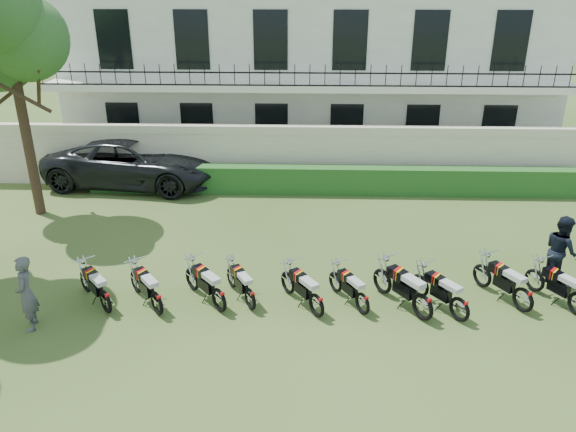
% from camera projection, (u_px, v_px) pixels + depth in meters
% --- Properties ---
extents(ground, '(100.00, 100.00, 0.00)m').
position_uv_depth(ground, '(308.00, 295.00, 14.00)').
color(ground, '#314D1E').
rests_on(ground, ground).
extents(perimeter_wall, '(30.00, 0.35, 2.30)m').
position_uv_depth(perimeter_wall, '(309.00, 156.00, 20.89)').
color(perimeter_wall, '#F0E7C9').
rests_on(perimeter_wall, ground).
extents(hedge, '(18.00, 0.60, 1.00)m').
position_uv_depth(hedge, '(336.00, 180.00, 20.39)').
color(hedge, '#214A1A').
rests_on(hedge, ground).
extents(building, '(20.40, 9.60, 7.40)m').
position_uv_depth(building, '(309.00, 63.00, 25.36)').
color(building, white).
rests_on(building, ground).
extents(tree_west_near, '(3.40, 3.20, 7.90)m').
position_uv_depth(tree_west_near, '(8.00, 29.00, 16.55)').
color(tree_west_near, '#473323').
rests_on(tree_west_near, ground).
extents(motorcycle_0, '(1.27, 1.42, 0.99)m').
position_uv_depth(motorcycle_0, '(105.00, 296.00, 13.09)').
color(motorcycle_0, black).
rests_on(motorcycle_0, ground).
extents(motorcycle_1, '(1.20, 1.50, 1.00)m').
position_uv_depth(motorcycle_1, '(156.00, 298.00, 13.01)').
color(motorcycle_1, black).
rests_on(motorcycle_1, ground).
extents(motorcycle_2, '(1.27, 1.48, 1.02)m').
position_uv_depth(motorcycle_2, '(219.00, 295.00, 13.13)').
color(motorcycle_2, black).
rests_on(motorcycle_2, ground).
extents(motorcycle_3, '(0.91, 1.53, 0.93)m').
position_uv_depth(motorcycle_3, '(250.00, 294.00, 13.23)').
color(motorcycle_3, black).
rests_on(motorcycle_3, ground).
extents(motorcycle_4, '(1.09, 1.56, 1.00)m').
position_uv_depth(motorcycle_4, '(317.00, 300.00, 12.93)').
color(motorcycle_4, black).
rests_on(motorcycle_4, ground).
extents(motorcycle_5, '(0.93, 1.50, 0.92)m').
position_uv_depth(motorcycle_5, '(363.00, 299.00, 13.05)').
color(motorcycle_5, black).
rests_on(motorcycle_5, ground).
extents(motorcycle_6, '(1.22, 1.76, 1.12)m').
position_uv_depth(motorcycle_6, '(423.00, 301.00, 12.79)').
color(motorcycle_6, black).
rests_on(motorcycle_6, ground).
extents(motorcycle_7, '(1.12, 1.59, 1.01)m').
position_uv_depth(motorcycle_7, '(460.00, 304.00, 12.77)').
color(motorcycle_7, black).
rests_on(motorcycle_7, ground).
extents(motorcycle_8, '(1.02, 1.72, 1.04)m').
position_uv_depth(motorcycle_8, '(524.00, 294.00, 13.13)').
color(motorcycle_8, black).
rests_on(motorcycle_8, ground).
extents(suv, '(6.74, 3.64, 1.80)m').
position_uv_depth(suv, '(134.00, 162.00, 21.12)').
color(suv, black).
rests_on(suv, ground).
extents(inspector, '(0.60, 0.74, 1.77)m').
position_uv_depth(inspector, '(26.00, 294.00, 12.38)').
color(inspector, '#57575C').
rests_on(inspector, ground).
extents(officer_4, '(0.79, 0.97, 1.87)m').
position_uv_depth(officer_4, '(561.00, 250.00, 14.21)').
color(officer_4, black).
rests_on(officer_4, ground).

